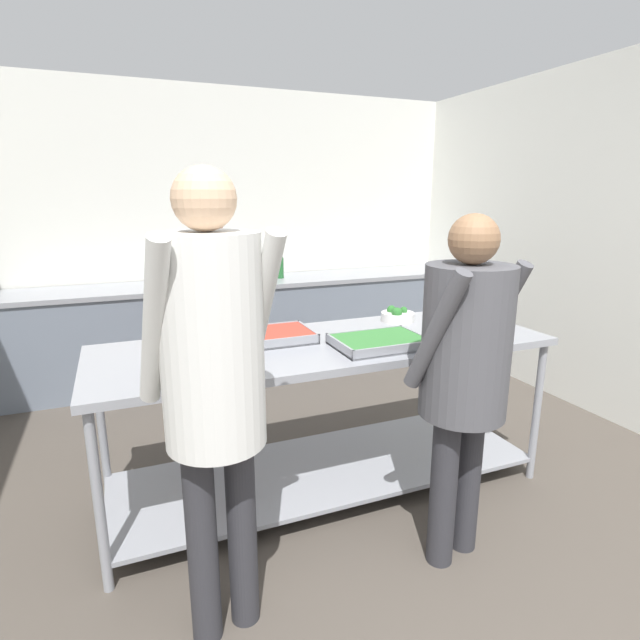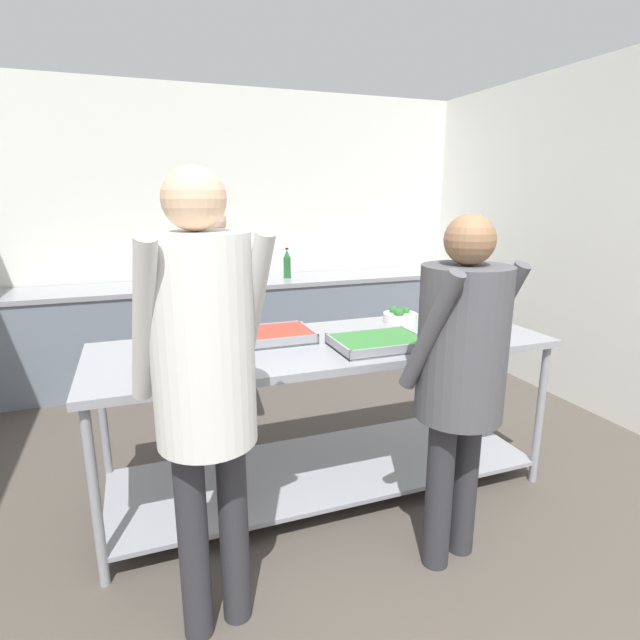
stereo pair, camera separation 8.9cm
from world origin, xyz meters
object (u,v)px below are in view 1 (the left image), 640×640
broccoli_bowl (397,316)px  guest_serving_left (465,359)px  guest_serving_right (213,366)px  water_bottle (280,264)px  cook_behind_counter (211,302)px  serving_tray_vegetables (272,336)px  sauce_pan (192,364)px  plate_stack (466,327)px  serving_tray_roast (379,342)px

broccoli_bowl → guest_serving_left: bearing=-104.5°
guest_serving_right → water_bottle: 3.15m
guest_serving_right → guest_serving_left: bearing=0.8°
cook_behind_counter → serving_tray_vegetables: bearing=-67.2°
sauce_pan → serving_tray_vegetables: (0.48, 0.36, -0.02)m
sauce_pan → guest_serving_right: size_ratio=0.26×
sauce_pan → cook_behind_counter: (0.25, 0.91, 0.08)m
sauce_pan → guest_serving_left: (1.09, -0.52, 0.05)m
plate_stack → guest_serving_left: (-0.52, -0.65, 0.07)m
guest_serving_right → cook_behind_counter: size_ratio=1.09×
serving_tray_roast → water_bottle: 2.37m
plate_stack → guest_serving_right: 1.75m
serving_tray_vegetables → water_bottle: size_ratio=1.53×
cook_behind_counter → plate_stack: bearing=-29.8°
serving_tray_vegetables → serving_tray_roast: size_ratio=0.94×
plate_stack → sauce_pan: bearing=-175.5°
broccoli_bowl → cook_behind_counter: size_ratio=0.13×
serving_tray_vegetables → broccoli_bowl: broccoli_bowl is taller
broccoli_bowl → water_bottle: 1.92m
cook_behind_counter → water_bottle: size_ratio=5.59×
cook_behind_counter → water_bottle: bearing=57.9°
serving_tray_roast → broccoli_bowl: (0.37, 0.44, 0.01)m
serving_tray_roast → guest_serving_left: (0.12, -0.55, 0.06)m
serving_tray_vegetables → serving_tray_roast: same height
guest_serving_left → guest_serving_right: (-1.08, -0.01, 0.12)m
serving_tray_vegetables → cook_behind_counter: size_ratio=0.27×
cook_behind_counter → water_bottle: 1.75m
serving_tray_roast → sauce_pan: bearing=-178.1°
plate_stack → guest_serving_left: size_ratio=0.15×
serving_tray_roast → guest_serving_left: guest_serving_left is taller
water_bottle → plate_stack: bearing=-79.1°
plate_stack → cook_behind_counter: cook_behind_counter is taller
serving_tray_roast → guest_serving_right: (-0.97, -0.57, 0.18)m
water_bottle → guest_serving_left: bearing=-91.8°
serving_tray_roast → water_bottle: bearing=85.0°
guest_serving_right → serving_tray_vegetables: bearing=62.0°
plate_stack → cook_behind_counter: size_ratio=0.15×
broccoli_bowl → water_bottle: size_ratio=0.73×
serving_tray_vegetables → plate_stack: serving_tray_vegetables is taller
sauce_pan → broccoli_bowl: bearing=19.3°
broccoli_bowl → plate_stack: 0.44m
guest_serving_right → water_bottle: (1.17, 2.92, -0.07)m
broccoli_bowl → plate_stack: broccoli_bowl is taller
plate_stack → cook_behind_counter: 1.57m
serving_tray_vegetables → plate_stack: 1.16m
serving_tray_vegetables → guest_serving_left: bearing=-55.4°
serving_tray_vegetables → guest_serving_left: size_ratio=0.28×
serving_tray_roast → plate_stack: bearing=8.5°
cook_behind_counter → broccoli_bowl: bearing=-21.7°
guest_serving_left → guest_serving_right: bearing=-179.2°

